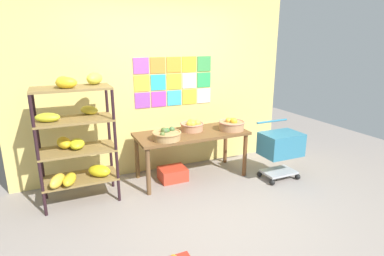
# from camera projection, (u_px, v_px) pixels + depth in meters

# --- Properties ---
(ground) EXTENTS (9.23, 9.23, 0.00)m
(ground) POSITION_uv_depth(u_px,v_px,m) (207.00, 220.00, 3.50)
(ground) COLOR gray
(back_wall_with_art) EXTENTS (4.23, 0.07, 2.87)m
(back_wall_with_art) POSITION_uv_depth(u_px,v_px,m) (158.00, 77.00, 4.56)
(back_wall_with_art) COLOR #DEC469
(back_wall_with_art) RESTS_ON ground
(banana_shelf_unit) EXTENTS (0.88, 0.62, 1.58)m
(banana_shelf_unit) POSITION_uv_depth(u_px,v_px,m) (75.00, 134.00, 3.70)
(banana_shelf_unit) COLOR black
(banana_shelf_unit) RESTS_ON ground
(display_table) EXTENTS (1.60, 0.69, 0.68)m
(display_table) POSITION_uv_depth(u_px,v_px,m) (191.00, 138.00, 4.45)
(display_table) COLOR brown
(display_table) RESTS_ON ground
(fruit_basket_back_left) EXTENTS (0.39, 0.39, 0.16)m
(fruit_basket_back_left) POSITION_uv_depth(u_px,v_px,m) (167.00, 135.00, 4.10)
(fruit_basket_back_left) COLOR #A8824F
(fruit_basket_back_left) RESTS_ON display_table
(fruit_basket_right) EXTENTS (0.34, 0.34, 0.17)m
(fruit_basket_right) POSITION_uv_depth(u_px,v_px,m) (192.00, 126.00, 4.49)
(fruit_basket_right) COLOR tan
(fruit_basket_right) RESTS_ON display_table
(fruit_basket_centre) EXTENTS (0.38, 0.38, 0.19)m
(fruit_basket_centre) POSITION_uv_depth(u_px,v_px,m) (232.00, 125.00, 4.54)
(fruit_basket_centre) COLOR tan
(fruit_basket_centre) RESTS_ON display_table
(produce_crate_under_table) EXTENTS (0.38, 0.31, 0.18)m
(produce_crate_under_table) POSITION_uv_depth(u_px,v_px,m) (173.00, 174.00, 4.48)
(produce_crate_under_table) COLOR red
(produce_crate_under_table) RESTS_ON ground
(shopping_cart) EXTENTS (0.56, 0.45, 0.82)m
(shopping_cart) POSITION_uv_depth(u_px,v_px,m) (281.00, 146.00, 4.43)
(shopping_cart) COLOR black
(shopping_cart) RESTS_ON ground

